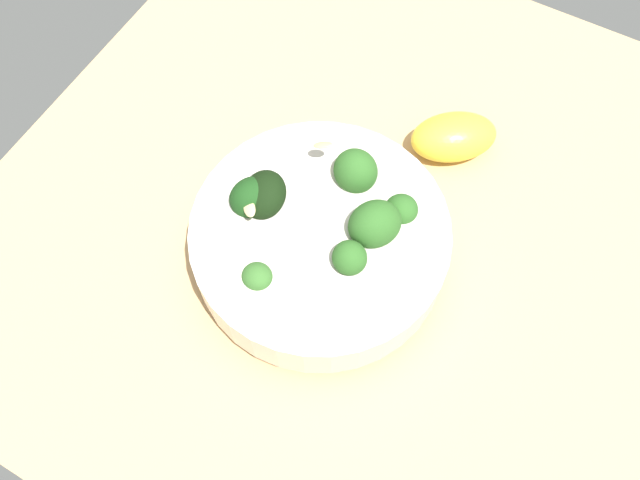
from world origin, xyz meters
TOP-DOWN VIEW (x-y plane):
  - ground_plane at (0.00, 0.00)cm, footprint 67.29×67.29cm
  - bowl_of_broccoli at (5.77, -1.19)cm, footprint 21.80×21.80cm
  - lemon_wedge at (-10.83, 4.22)cm, footprint 9.18×9.71cm

SIDE VIEW (x-z plane):
  - ground_plane at x=0.00cm, z-range -4.27..0.00cm
  - lemon_wedge at x=-10.83cm, z-range 0.00..4.09cm
  - bowl_of_broccoli at x=5.77cm, z-range -0.86..8.91cm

